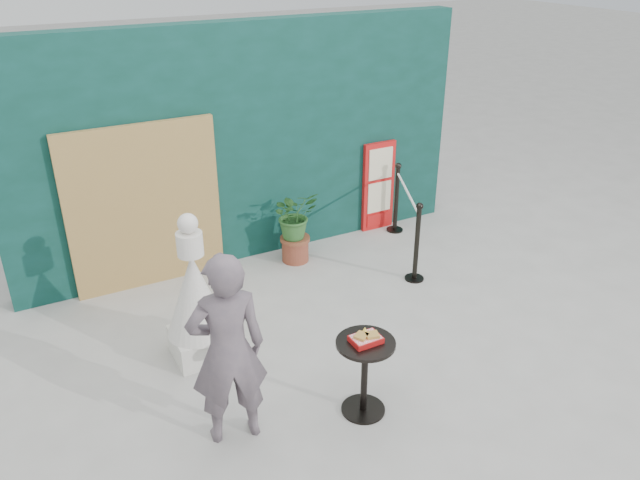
{
  "coord_description": "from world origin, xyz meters",
  "views": [
    {
      "loc": [
        -2.8,
        -3.96,
        3.89
      ],
      "look_at": [
        0.0,
        1.2,
        1.0
      ],
      "focal_mm": 35.0,
      "sensor_mm": 36.0,
      "label": 1
    }
  ],
  "objects": [
    {
      "name": "planter",
      "position": [
        0.39,
        2.61,
        0.57
      ],
      "size": [
        0.58,
        0.5,
        0.98
      ],
      "color": "brown",
      "rests_on": "ground"
    },
    {
      "name": "stanchion_barrier",
      "position": [
        1.78,
        2.1,
        0.49
      ],
      "size": [
        0.84,
        1.54,
        1.03
      ],
      "color": "black",
      "rests_on": "ground"
    },
    {
      "name": "cafe_table",
      "position": [
        -0.36,
        -0.28,
        0.5
      ],
      "size": [
        0.52,
        0.52,
        0.75
      ],
      "color": "black",
      "rests_on": "ground"
    },
    {
      "name": "statue",
      "position": [
        -1.38,
        1.22,
        0.65
      ],
      "size": [
        0.62,
        0.62,
        1.58
      ],
      "color": "silver",
      "rests_on": "ground"
    },
    {
      "name": "bamboo_fence",
      "position": [
        -1.4,
        2.94,
        1.0
      ],
      "size": [
        1.8,
        0.08,
        2.0
      ],
      "primitive_type": "cube",
      "color": "tan",
      "rests_on": "ground"
    },
    {
      "name": "menu_board",
      "position": [
        1.9,
        2.95,
        0.65
      ],
      "size": [
        0.5,
        0.07,
        1.3
      ],
      "color": "red",
      "rests_on": "ground"
    },
    {
      "name": "woman",
      "position": [
        -1.49,
        0.01,
        0.88
      ],
      "size": [
        0.7,
        0.52,
        1.75
      ],
      "primitive_type": "imported",
      "rotation": [
        0.0,
        0.0,
        2.98
      ],
      "color": "#685961",
      "rests_on": "ground"
    },
    {
      "name": "food_basket",
      "position": [
        -0.35,
        -0.28,
        0.79
      ],
      "size": [
        0.26,
        0.19,
        0.11
      ],
      "color": "#A91212",
      "rests_on": "cafe_table"
    },
    {
      "name": "ground",
      "position": [
        0.0,
        0.0,
        0.0
      ],
      "size": [
        60.0,
        60.0,
        0.0
      ],
      "primitive_type": "plane",
      "color": "#ADAAA5",
      "rests_on": "ground"
    },
    {
      "name": "back_wall",
      "position": [
        0.0,
        3.15,
        1.5
      ],
      "size": [
        6.0,
        0.3,
        3.0
      ],
      "primitive_type": "cube",
      "color": "#0B332A",
      "rests_on": "ground"
    }
  ]
}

